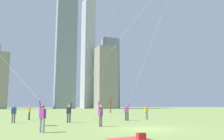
% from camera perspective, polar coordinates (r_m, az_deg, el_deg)
% --- Properties ---
extents(ground_plane, '(400.00, 400.00, 0.00)m').
position_cam_1_polar(ground_plane, '(16.29, 8.44, -14.16)').
color(ground_plane, '#7A934C').
extents(kite_flyer_foreground_left_orange, '(8.10, 3.03, 22.02)m').
position_cam_1_polar(kite_flyer_foreground_left_orange, '(25.17, 5.73, -4.62)').
color(kite_flyer_foreground_left_orange, black).
rests_on(kite_flyer_foreground_left_orange, ground).
extents(kite_flyer_foreground_right_yellow, '(10.04, 12.28, 18.18)m').
position_cam_1_polar(kite_flyer_foreground_right_yellow, '(21.21, -6.39, -4.79)').
color(kite_flyer_foreground_right_yellow, '#33384C').
rests_on(kite_flyer_foreground_right_yellow, ground).
extents(kite_flyer_far_back_green, '(6.02, 5.70, 15.94)m').
position_cam_1_polar(kite_flyer_far_back_green, '(16.56, -5.42, 1.65)').
color(kite_flyer_far_back_green, '#726656').
rests_on(kite_flyer_far_back_green, ground).
extents(kite_flyer_midfield_left_purple, '(10.14, 6.32, 13.39)m').
position_cam_1_polar(kite_flyer_midfield_left_purple, '(15.83, -24.79, -0.20)').
color(kite_flyer_midfield_left_purple, gray).
rests_on(kite_flyer_midfield_left_purple, ground).
extents(bystander_strolling_midfield, '(0.45, 0.35, 1.62)m').
position_cam_1_polar(bystander_strolling_midfield, '(23.31, -23.01, -9.69)').
color(bystander_strolling_midfield, '#726656').
rests_on(bystander_strolling_midfield, ground).
extents(bystander_watching_nearby, '(0.50, 0.25, 1.62)m').
position_cam_1_polar(bystander_watching_nearby, '(27.18, 8.45, -10.05)').
color(bystander_watching_nearby, gray).
rests_on(bystander_watching_nearby, ground).
extents(bystander_far_off_by_trees, '(0.28, 0.50, 1.62)m').
position_cam_1_polar(bystander_far_off_by_trees, '(27.42, -19.65, -9.63)').
color(bystander_far_off_by_trees, '#33384C').
rests_on(bystander_far_off_by_trees, ground).
extents(picnic_spot, '(1.99, 1.66, 0.31)m').
position_cam_1_polar(picnic_spot, '(11.32, 5.84, -16.16)').
color(picnic_spot, '#CC3838').
rests_on(picnic_spot, ground).
extents(bare_tree_far_right_edge, '(2.65, 2.91, 4.15)m').
position_cam_1_polar(bare_tree_far_right_edge, '(49.89, -0.32, -8.18)').
color(bare_tree_far_right_edge, brown).
rests_on(bare_tree_far_right_edge, ground).
extents(skyline_squat_block, '(9.98, 6.57, 43.91)m').
position_cam_1_polar(skyline_squat_block, '(145.54, -0.42, -0.70)').
color(skyline_squat_block, gray).
rests_on(skyline_squat_block, ground).
extents(skyline_mid_tower_left, '(10.88, 5.67, 79.15)m').
position_cam_1_polar(skyline_mid_tower_left, '(128.95, -11.22, 6.43)').
color(skyline_mid_tower_left, gray).
rests_on(skyline_mid_tower_left, ground).
extents(skyline_short_annex, '(5.29, 11.49, 71.62)m').
position_cam_1_polar(skyline_short_annex, '(137.65, -5.97, 4.45)').
color(skyline_short_annex, '#B2B2B7').
rests_on(skyline_short_annex, ground).
extents(skyline_mid_tower_right, '(10.41, 9.54, 32.55)m').
position_cam_1_polar(skyline_mid_tower_right, '(123.07, -1.55, -1.88)').
color(skyline_mid_tower_right, gray).
rests_on(skyline_mid_tower_right, ground).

